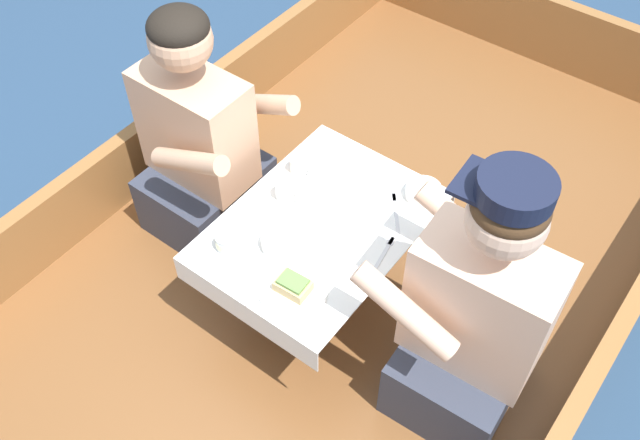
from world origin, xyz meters
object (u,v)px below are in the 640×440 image
Objects in this scene: sandwich at (293,285)px; person_port at (200,146)px; person_starboard at (474,320)px; coffee_cup_port at (299,165)px; coffee_cup_starboard at (286,191)px; tin_can at (226,242)px.

person_port is at bearing 155.57° from sandwich.
person_port is 1.17m from person_starboard.
coffee_cup_starboard reaches higher than coffee_cup_port.
person_starboard reaches higher than tin_can.
tin_can is (0.41, -0.30, 0.05)m from person_port.
person_port is at bearing 143.12° from tin_can.
person_port reaches higher than sandwich.
coffee_cup_port is at bearing 15.08° from person_port.
coffee_cup_port is 0.41m from tin_can.
sandwich is 1.20× the size of coffee_cup_port.
person_port reaches higher than tin_can.
coffee_cup_starboard is at bearing -71.48° from coffee_cup_port.
coffee_cup_starboard is (-0.26, 0.29, 0.00)m from sandwich.
person_starboard is at bearing 16.95° from tin_can.
sandwich is 0.28m from tin_can.
sandwich is 0.51m from coffee_cup_port.
sandwich is at bearing -24.39° from person_port.
person_starboard is at bearing -3.47° from person_port.
person_port is 10.73× the size of coffee_cup_port.
sandwich is (0.68, -0.31, 0.05)m from person_port.
person_starboard reaches higher than coffee_cup_port.
person_port reaches higher than coffee_cup_starboard.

